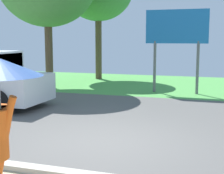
{
  "coord_description": "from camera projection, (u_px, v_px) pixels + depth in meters",
  "views": [
    {
      "loc": [
        2.4,
        -6.86,
        2.29
      ],
      "look_at": [
        -0.14,
        1.0,
        1.1
      ],
      "focal_mm": 53.67,
      "sensor_mm": 36.0,
      "label": 1
    }
  ],
  "objects": [
    {
      "name": "ground_plane",
      "position": [
        136.0,
        116.0,
        10.3
      ],
      "size": [
        40.0,
        22.0,
        0.2
      ],
      "color": "#565451"
    },
    {
      "name": "roadside_billboard",
      "position": [
        177.0,
        33.0,
        13.95
      ],
      "size": [
        2.6,
        0.12,
        3.5
      ],
      "color": "slate",
      "rests_on": "ground_plane"
    }
  ]
}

